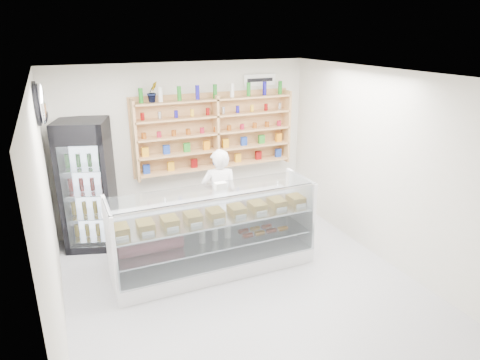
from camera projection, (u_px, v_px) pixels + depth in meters
name	position (u px, v px, depth m)	size (l,w,h in m)	color
room	(245.00, 191.00, 5.30)	(5.00, 5.00, 5.00)	#A7A7AB
display_counter	(214.00, 247.00, 6.13)	(2.86, 0.85, 1.25)	white
shop_worker	(220.00, 197.00, 6.77)	(0.57, 0.38, 1.58)	white
drinks_cooler	(88.00, 185.00, 6.62)	(0.91, 0.90, 2.04)	black
wall_shelving	(216.00, 133.00, 7.45)	(2.84, 0.28, 1.33)	tan
potted_plant	(152.00, 92.00, 6.79)	(0.18, 0.15, 0.33)	#1E6626
security_mirror	(41.00, 104.00, 5.16)	(0.15, 0.50, 0.50)	silver
wall_sign	(260.00, 80.00, 7.62)	(0.62, 0.03, 0.20)	white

